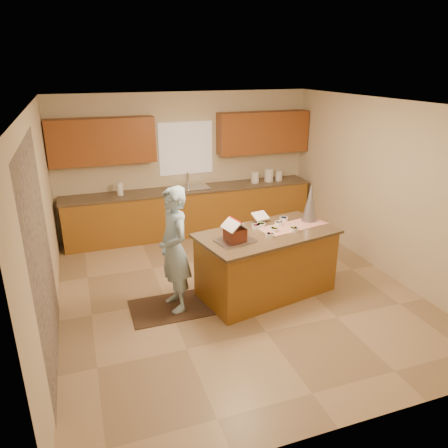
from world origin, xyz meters
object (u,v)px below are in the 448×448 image
Objects in this scene: island_base at (266,264)px; tinsel_tree at (310,203)px; boy at (174,250)px; gingerbread_house at (235,232)px.

tinsel_tree is (0.78, 0.21, 0.79)m from island_base.
tinsel_tree is at bearing 87.24° from boy.
gingerbread_house is (0.78, -0.19, 0.22)m from boy.
tinsel_tree is at bearing 3.67° from island_base.
island_base is 5.47× the size of gingerbread_house.
island_base is at bearing 81.03° from boy.
island_base is 3.27× the size of tinsel_tree.
island_base is at bearing 16.75° from gingerbread_house.
boy is (-2.12, -0.18, -0.37)m from tinsel_tree.
island_base is at bearing -164.78° from tinsel_tree.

